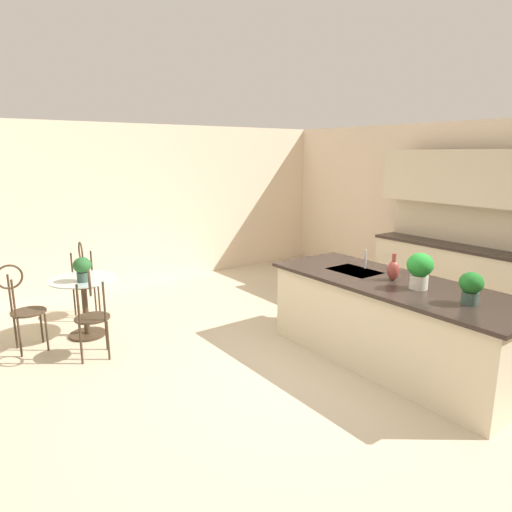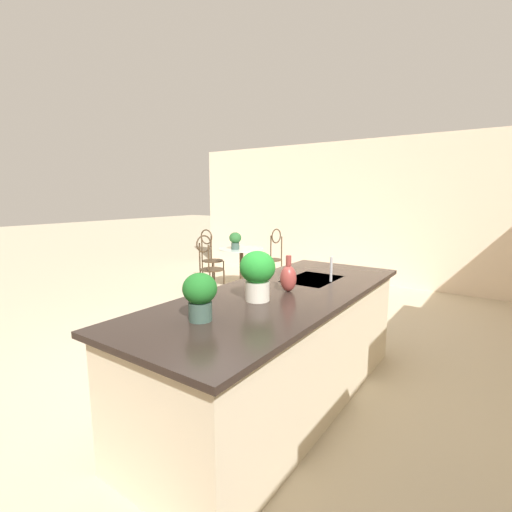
{
  "view_description": "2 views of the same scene",
  "coord_description": "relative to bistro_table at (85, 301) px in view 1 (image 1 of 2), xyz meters",
  "views": [
    {
      "loc": [
        3.12,
        -3.02,
        2.25
      ],
      "look_at": [
        -0.47,
        -0.38,
        1.22
      ],
      "focal_mm": 31.79,
      "sensor_mm": 36.0,
      "label": 1
    },
    {
      "loc": [
        2.71,
        2.28,
        1.67
      ],
      "look_at": [
        -1.51,
        -0.65,
        0.82
      ],
      "focal_mm": 25.72,
      "sensor_mm": 36.0,
      "label": 2
    }
  ],
  "objects": [
    {
      "name": "vase_on_counter",
      "position": [
        2.66,
        2.47,
        0.58
      ],
      "size": [
        0.13,
        0.13,
        0.29
      ],
      "color": "#993D38",
      "rests_on": "kitchen_island"
    },
    {
      "name": "chair_by_island",
      "position": [
        0.04,
        -0.7,
        0.13
      ],
      "size": [
        0.38,
        0.48,
        1.04
      ],
      "color": "#3D2D1E",
      "rests_on": "ground"
    },
    {
      "name": "chair_near_window",
      "position": [
        -0.73,
        0.21,
        0.13
      ],
      "size": [
        0.5,
        0.42,
        1.04
      ],
      "color": "#3D2D1E",
      "rests_on": "ground"
    },
    {
      "name": "wall_left_window",
      "position": [
        -1.85,
        1.58,
        0.9
      ],
      "size": [
        0.12,
        7.8,
        2.7
      ],
      "primitive_type": "cube",
      "color": "beige",
      "rests_on": "ground"
    },
    {
      "name": "sink_faucet",
      "position": [
        2.16,
        2.61,
        0.58
      ],
      "size": [
        0.02,
        0.02,
        0.22
      ],
      "primitive_type": "cylinder",
      "color": "#B2B5BA",
      "rests_on": "kitchen_island"
    },
    {
      "name": "ground_plane",
      "position": [
        2.41,
        1.58,
        -0.45
      ],
      "size": [
        40.0,
        40.0,
        0.0
      ],
      "primitive_type": "plane",
      "color": "beige"
    },
    {
      "name": "potted_plant_counter_near",
      "position": [
        3.01,
        2.41,
        0.68
      ],
      "size": [
        0.26,
        0.26,
        0.36
      ],
      "color": "beige",
      "rests_on": "kitchen_island"
    },
    {
      "name": "back_counter_run",
      "position": [
        2.01,
        4.79,
        0.05
      ],
      "size": [
        2.44,
        0.64,
        1.52
      ],
      "color": "beige",
      "rests_on": "ground"
    },
    {
      "name": "potted_plant_counter_far",
      "position": [
        3.56,
        2.37,
        0.64
      ],
      "size": [
        0.21,
        0.21,
        0.29
      ],
      "color": "#385147",
      "rests_on": "kitchen_island"
    },
    {
      "name": "potted_plant_on_table",
      "position": [
        0.14,
        -0.03,
        0.46
      ],
      "size": [
        0.21,
        0.21,
        0.3
      ],
      "color": "#385147",
      "rests_on": "bistro_table"
    },
    {
      "name": "wall_back",
      "position": [
        2.41,
        5.24,
        0.9
      ],
      "size": [
        9.0,
        0.12,
        2.7
      ],
      "primitive_type": "cube",
      "color": "beige",
      "rests_on": "ground"
    },
    {
      "name": "upper_cabinet_run",
      "position": [
        2.01,
        4.76,
        1.45
      ],
      "size": [
        2.4,
        0.36,
        0.76
      ],
      "color": "beige",
      "rests_on": "back_counter_run"
    },
    {
      "name": "kitchen_island",
      "position": [
        2.71,
        2.43,
        0.02
      ],
      "size": [
        2.8,
        1.06,
        0.92
      ],
      "color": "beige",
      "rests_on": "ground"
    },
    {
      "name": "bistro_table",
      "position": [
        0.0,
        0.0,
        0.0
      ],
      "size": [
        0.8,
        0.8,
        0.74
      ],
      "color": "#3D2D1E",
      "rests_on": "ground"
    },
    {
      "name": "chair_toward_desk",
      "position": [
        0.72,
        -0.12,
        0.13
      ],
      "size": [
        0.52,
        0.46,
        1.04
      ],
      "color": "#3D2D1E",
      "rests_on": "ground"
    }
  ]
}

